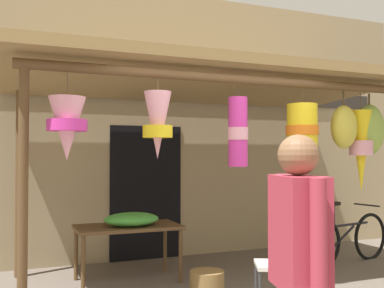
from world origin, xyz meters
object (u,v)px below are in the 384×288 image
display_table (128,231)px  wicker_basket_by_table (207,284)px  parked_bicycle (347,239)px  shopper_by_bananas (299,259)px  folding_chair (283,259)px  flower_heap_on_table (133,219)px

display_table → wicker_basket_by_table: 1.25m
parked_bicycle → shopper_by_bananas: bearing=-134.0°
wicker_basket_by_table → parked_bicycle: 2.64m
wicker_basket_by_table → shopper_by_bananas: size_ratio=0.23×
folding_chair → wicker_basket_by_table: folding_chair is taller
shopper_by_bananas → parked_bicycle: bearing=46.0°
folding_chair → shopper_by_bananas: bearing=-121.0°
display_table → flower_heap_on_table: bearing=-63.5°
display_table → wicker_basket_by_table: display_table is taller
parked_bicycle → shopper_by_bananas: size_ratio=1.04×
display_table → shopper_by_bananas: (0.10, -3.43, 0.37)m
wicker_basket_by_table → folding_chair: bearing=-46.8°
display_table → parked_bicycle: parked_bicycle is taller
flower_heap_on_table → folding_chair: bearing=-51.7°
parked_bicycle → display_table: bearing=175.5°
flower_heap_on_table → wicker_basket_by_table: 1.24m
display_table → shopper_by_bananas: size_ratio=0.76×
display_table → wicker_basket_by_table: size_ratio=3.35×
flower_heap_on_table → folding_chair: size_ratio=0.81×
flower_heap_on_table → folding_chair: flower_heap_on_table is taller
flower_heap_on_table → wicker_basket_by_table: size_ratio=1.78×
flower_heap_on_table → shopper_by_bananas: (0.06, -3.35, 0.21)m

